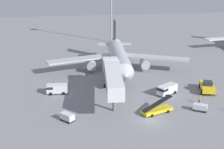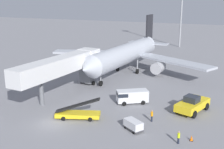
# 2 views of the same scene
# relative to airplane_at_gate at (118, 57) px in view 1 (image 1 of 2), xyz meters

# --- Properties ---
(ground_plane) EXTENTS (300.00, 300.00, 0.00)m
(ground_plane) POSITION_rel_airplane_at_gate_xyz_m (-0.02, -29.10, -4.27)
(ground_plane) COLOR gray
(airplane_at_gate) EXTENTS (38.31, 34.07, 12.03)m
(airplane_at_gate) POSITION_rel_airplane_at_gate_xyz_m (0.00, 0.00, 0.00)
(airplane_at_gate) COLOR #B7BCC6
(airplane_at_gate) RESTS_ON ground
(jet_bridge) EXTENTS (5.58, 20.48, 6.86)m
(jet_bridge) POSITION_rel_airplane_at_gate_xyz_m (-4.91, -17.99, 0.85)
(jet_bridge) COLOR silver
(jet_bridge) RESTS_ON ground
(pushback_tug) EXTENTS (4.61, 6.78, 2.54)m
(pushback_tug) POSITION_rel_airplane_at_gate_xyz_m (16.67, -17.50, -3.09)
(pushback_tug) COLOR yellow
(pushback_tug) RESTS_ON ground
(belt_loader_truck) EXTENTS (6.51, 3.86, 3.04)m
(belt_loader_truck) POSITION_rel_airplane_at_gate_xyz_m (2.19, -26.17, -3.51)
(belt_loader_truck) COLOR yellow
(belt_loader_truck) RESTS_ON ground
(service_van_outer_left) EXTENTS (4.61, 2.60, 2.06)m
(service_van_outer_left) POSITION_rel_airplane_at_gate_xyz_m (-16.40, -12.72, -3.09)
(service_van_outer_left) COLOR silver
(service_van_outer_left) RESTS_ON ground
(service_van_mid_right) EXTENTS (5.24, 4.29, 2.13)m
(service_van_mid_right) POSITION_rel_airplane_at_gate_xyz_m (7.17, -17.59, -3.05)
(service_van_mid_right) COLOR silver
(service_van_mid_right) RESTS_ON ground
(baggage_cart_far_left) EXTENTS (2.70, 2.84, 1.49)m
(baggage_cart_far_left) POSITION_rel_airplane_at_gate_xyz_m (-14.63, -26.52, -3.44)
(baggage_cart_far_left) COLOR #38383D
(baggage_cart_far_left) RESTS_ON ground
(baggage_cart_mid_left) EXTENTS (2.90, 2.56, 1.37)m
(baggage_cart_mid_left) POSITION_rel_airplane_at_gate_xyz_m (10.59, -26.78, -3.50)
(baggage_cart_mid_left) COLOR #38383D
(baggage_cart_mid_left) RESTS_ON ground
(ground_crew_worker_midground) EXTENTS (0.45, 0.45, 1.69)m
(ground_crew_worker_midground) POSITION_rel_airplane_at_gate_xyz_m (12.07, -23.26, -3.37)
(ground_crew_worker_midground) COLOR #1E2333
(ground_crew_worker_midground) RESTS_ON ground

